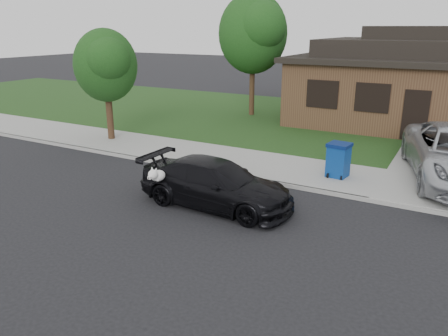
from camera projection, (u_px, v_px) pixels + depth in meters
The scene contains 9 objects.
ground at pixel (190, 220), 11.23m from camera, with size 120.00×120.00×0.00m, color black.
sidewalk at pixel (268, 166), 15.37m from camera, with size 60.00×3.00×0.12m, color gray.
curb at pixel (250, 179), 14.12m from camera, with size 60.00×0.12×0.12m, color gray.
lawn at pixel (332, 124), 22.02m from camera, with size 60.00×13.00×0.13m, color #193814.
sedan at pixel (216, 184), 11.96m from camera, with size 4.46×2.21×1.28m.
recycling_bin at pixel (338, 160), 14.00m from camera, with size 0.74×0.75×1.10m.
house at pixel (428, 83), 21.19m from camera, with size 12.60×8.60×4.65m.
tree_0 at pixel (255, 32), 22.56m from camera, with size 3.78×3.60×6.34m.
tree_2 at pixel (106, 65), 17.88m from camera, with size 2.73×2.60×4.59m.
Camera 1 is at (5.74, -8.56, 4.74)m, focal length 35.00 mm.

